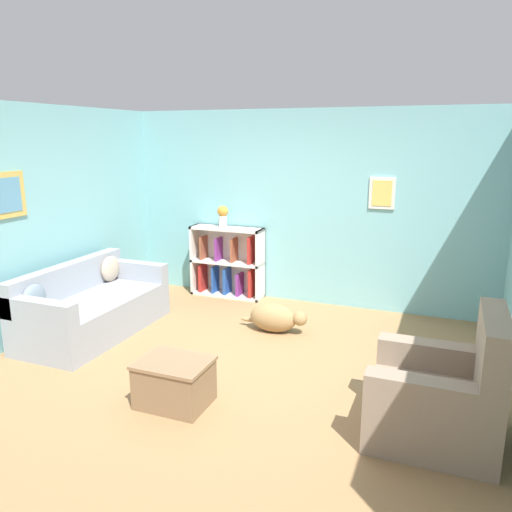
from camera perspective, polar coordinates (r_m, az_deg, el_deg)
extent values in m
plane|color=#997047|center=(5.11, -1.68, -12.51)|extent=(14.00, 14.00, 0.00)
cube|color=#7AB7BC|center=(6.79, 5.75, 5.46)|extent=(5.60, 0.10, 2.60)
cube|color=silver|center=(6.50, 14.22, 6.98)|extent=(0.32, 0.02, 0.40)
cube|color=#DBBC56|center=(6.49, 14.21, 6.97)|extent=(0.24, 0.01, 0.32)
cube|color=#7AB7BC|center=(6.15, -24.25, 3.49)|extent=(0.10, 5.00, 2.60)
cube|color=gold|center=(5.79, -26.96, 6.17)|extent=(0.02, 0.56, 0.48)
cube|color=#568EAD|center=(5.78, -26.88, 6.17)|extent=(0.01, 0.44, 0.36)
cube|color=#9399A3|center=(6.14, -17.88, -6.47)|extent=(0.89, 1.82, 0.43)
cube|color=#9399A3|center=(6.25, -20.73, -2.50)|extent=(0.16, 1.82, 0.37)
cube|color=#9399A3|center=(5.46, -23.63, -5.78)|extent=(0.89, 0.16, 0.23)
cube|color=#9399A3|center=(6.67, -13.61, -1.62)|extent=(0.89, 0.16, 0.23)
ellipsoid|color=slate|center=(5.74, -24.04, -4.49)|extent=(0.14, 0.31, 0.31)
ellipsoid|color=tan|center=(6.65, -16.30, -1.40)|extent=(0.14, 0.33, 0.33)
cube|color=silver|center=(7.33, -6.92, -0.33)|extent=(0.04, 0.29, 1.00)
cube|color=silver|center=(6.92, 0.48, -1.06)|extent=(0.04, 0.29, 1.00)
cube|color=silver|center=(7.23, -2.88, -0.44)|extent=(1.05, 0.02, 1.00)
cube|color=silver|center=(7.25, -3.27, -4.39)|extent=(1.05, 0.29, 0.04)
cube|color=silver|center=(7.11, -3.33, -0.69)|extent=(1.05, 0.29, 0.04)
cube|color=silver|center=(7.01, -3.38, 3.14)|extent=(1.05, 0.29, 0.04)
cube|color=#B22823|center=(7.34, -6.09, -2.51)|extent=(0.04, 0.22, 0.41)
cube|color=brown|center=(7.22, -6.02, 0.98)|extent=(0.03, 0.22, 0.33)
cube|color=#234C9E|center=(7.26, -4.68, -2.70)|extent=(0.03, 0.22, 0.41)
cube|color=#7A2D84|center=(7.12, -4.30, 0.80)|extent=(0.03, 0.22, 0.33)
cube|color=#234C9E|center=(7.18, -3.32, -2.91)|extent=(0.04, 0.22, 0.40)
cube|color=brown|center=(7.02, -2.53, 0.69)|extent=(0.03, 0.22, 0.34)
cube|color=#7A2D84|center=(7.11, -1.88, -3.32)|extent=(0.04, 0.22, 0.33)
cube|color=#B22823|center=(6.91, -0.55, 0.69)|extent=(0.04, 0.22, 0.38)
cube|color=#B22823|center=(7.03, -0.46, -3.15)|extent=(0.04, 0.22, 0.42)
cube|color=gray|center=(4.20, 19.39, -16.45)|extent=(0.92, 0.87, 0.40)
cube|color=gray|center=(3.99, 25.37, -10.42)|extent=(0.18, 0.87, 0.62)
cube|color=gray|center=(3.75, 19.53, -14.85)|extent=(0.92, 0.18, 0.22)
cube|color=gray|center=(4.37, 19.92, -10.70)|extent=(0.92, 0.18, 0.22)
cube|color=#846647|center=(4.44, -9.30, -14.07)|extent=(0.58, 0.45, 0.40)
cube|color=#8F6E4D|center=(4.36, -9.40, -11.92)|extent=(0.61, 0.48, 0.03)
ellipsoid|color=#9E7A4C|center=(5.91, 1.98, -7.05)|extent=(0.57, 0.30, 0.34)
sphere|color=#9E7A4C|center=(5.80, 5.05, -7.13)|extent=(0.17, 0.17, 0.17)
ellipsoid|color=#9E7A4C|center=(6.08, -0.88, -7.27)|extent=(0.20, 0.05, 0.05)
cylinder|color=silver|center=(7.02, -3.81, 3.97)|extent=(0.12, 0.12, 0.16)
sphere|color=orange|center=(7.00, -3.83, 5.14)|extent=(0.15, 0.15, 0.15)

